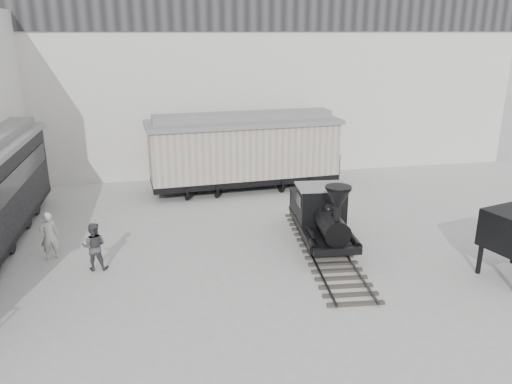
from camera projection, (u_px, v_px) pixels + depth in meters
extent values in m
plane|color=#9E9E9B|center=(304.00, 290.00, 16.18)|extent=(90.00, 90.00, 0.00)
cube|color=silver|center=(232.00, 77.00, 28.49)|extent=(34.00, 2.40, 11.00)
cube|color=#232326|center=(234.00, 1.00, 26.10)|extent=(34.00, 0.12, 3.00)
cube|color=#332F2B|center=(326.00, 250.00, 18.98)|extent=(2.56, 8.44, 0.14)
cube|color=#2D2D30|center=(309.00, 250.00, 18.90)|extent=(0.83, 8.28, 0.05)
cube|color=#2D2D30|center=(342.00, 248.00, 19.03)|extent=(0.83, 8.28, 0.05)
cylinder|color=black|center=(310.00, 242.00, 18.31)|extent=(0.20, 1.00, 0.99)
cylinder|color=black|center=(348.00, 240.00, 18.45)|extent=(0.20, 1.00, 0.99)
cylinder|color=black|center=(304.00, 230.00, 19.42)|extent=(0.20, 1.00, 0.99)
cylinder|color=black|center=(339.00, 228.00, 19.56)|extent=(0.20, 1.00, 0.99)
cube|color=black|center=(325.00, 232.00, 18.90)|extent=(2.10, 3.40, 0.25)
cylinder|color=black|center=(330.00, 224.00, 18.13)|extent=(1.09, 2.15, 0.90)
cylinder|color=black|center=(337.00, 214.00, 17.14)|extent=(0.26, 0.26, 0.54)
cone|color=black|center=(338.00, 197.00, 16.96)|extent=(0.94, 0.94, 0.63)
sphere|color=black|center=(328.00, 210.00, 18.33)|extent=(0.47, 0.47, 0.47)
cube|color=black|center=(321.00, 205.00, 19.42)|extent=(1.86, 1.37, 1.40)
cube|color=gray|center=(322.00, 187.00, 19.19)|extent=(2.06, 1.57, 0.07)
cube|color=black|center=(312.00, 203.00, 21.11)|extent=(1.78, 1.95, 0.81)
cylinder|color=black|center=(198.00, 185.00, 25.86)|extent=(2.19, 1.00, 0.86)
cylinder|color=black|center=(288.00, 178.00, 27.10)|extent=(2.19, 1.00, 0.86)
cube|color=black|center=(244.00, 177.00, 26.41)|extent=(9.79, 3.34, 0.32)
cube|color=gray|center=(244.00, 150.00, 25.95)|extent=(9.80, 3.45, 2.67)
cube|color=gray|center=(243.00, 122.00, 25.51)|extent=(10.14, 3.79, 0.21)
cube|color=gray|center=(243.00, 116.00, 25.42)|extent=(9.27, 1.92, 0.39)
cylinder|color=black|center=(4.00, 213.00, 21.72)|extent=(2.35, 0.91, 0.89)
cube|color=black|center=(9.00, 188.00, 17.72)|extent=(0.13, 11.92, 0.80)
imported|color=beige|center=(49.00, 236.00, 18.17)|extent=(0.77, 0.63, 1.81)
imported|color=#434246|center=(94.00, 246.00, 17.37)|extent=(0.91, 0.74, 1.73)
cube|color=black|center=(480.00, 259.00, 17.15)|extent=(0.15, 0.15, 1.09)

